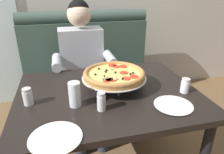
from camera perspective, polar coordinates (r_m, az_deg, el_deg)
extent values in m
cube|color=#384C42|center=(2.30, -5.44, -6.37)|extent=(1.41, 0.60, 0.46)
cube|color=#384C42|center=(2.47, -7.28, 7.31)|extent=(1.41, 0.18, 0.65)
cylinder|color=#384C42|center=(2.39, -7.76, 15.94)|extent=(1.41, 0.14, 0.14)
cube|color=black|center=(1.38, -1.06, -4.74)|extent=(1.16, 0.90, 0.04)
cylinder|color=black|center=(1.89, -19.37, -10.86)|extent=(0.06, 0.06, 0.71)
cylinder|color=black|center=(2.03, 10.90, -7.20)|extent=(0.06, 0.06, 0.71)
cube|color=#2D3342|center=(1.93, -7.24, -2.52)|extent=(0.34, 0.40, 0.15)
cylinder|color=#2D3342|center=(1.87, -8.86, -14.61)|extent=(0.11, 0.11, 0.46)
cylinder|color=#2D3342|center=(1.89, -2.65, -13.85)|extent=(0.11, 0.11, 0.46)
cube|color=#B2B7C1|center=(2.05, -8.33, 5.31)|extent=(0.40, 0.22, 0.56)
cylinder|color=#B2B7C1|center=(1.82, -14.87, 3.89)|extent=(0.08, 0.28, 0.08)
cylinder|color=#B2B7C1|center=(1.86, -0.60, 5.20)|extent=(0.08, 0.28, 0.08)
sphere|color=beige|center=(1.94, -9.01, 16.52)|extent=(0.21, 0.21, 0.21)
sphere|color=black|center=(1.94, -9.11, 17.58)|extent=(0.19, 0.19, 0.19)
cylinder|color=silver|center=(1.30, 1.80, -3.63)|extent=(0.01, 0.01, 0.08)
cylinder|color=silver|center=(1.43, -3.73, -1.04)|extent=(0.01, 0.01, 0.08)
cylinder|color=silver|center=(1.47, 3.65, -0.27)|extent=(0.01, 0.01, 0.08)
torus|color=silver|center=(1.39, 0.57, -0.39)|extent=(0.23, 0.23, 0.01)
cylinder|color=silver|center=(1.38, 0.58, -0.09)|extent=(0.43, 0.43, 0.00)
cylinder|color=#B77F42|center=(1.38, 0.58, 0.33)|extent=(0.40, 0.40, 0.02)
torus|color=#B77F42|center=(1.37, 0.58, 1.05)|extent=(0.41, 0.41, 0.03)
cylinder|color=#EFCC6B|center=(1.37, 0.58, 0.86)|extent=(0.34, 0.34, 0.01)
cylinder|color=red|center=(1.29, 3.87, -0.41)|extent=(0.05, 0.05, 0.01)
cylinder|color=red|center=(1.27, 0.03, -0.75)|extent=(0.05, 0.05, 0.01)
cylinder|color=red|center=(1.50, 0.12, 3.23)|extent=(0.06, 0.06, 0.01)
cylinder|color=red|center=(1.37, 3.25, 1.16)|extent=(0.05, 0.05, 0.01)
cylinder|color=red|center=(1.47, 1.07, 2.87)|extent=(0.05, 0.05, 0.01)
cylinder|color=red|center=(1.27, -0.80, -0.80)|extent=(0.05, 0.05, 0.01)
cylinder|color=red|center=(1.32, 6.04, 0.09)|extent=(0.05, 0.05, 0.01)
cylinder|color=red|center=(1.26, -1.54, -0.99)|extent=(0.05, 0.05, 0.01)
cylinder|color=red|center=(1.48, 3.04, 2.92)|extent=(0.05, 0.05, 0.01)
sphere|color=black|center=(1.38, -1.83, 1.48)|extent=(0.01, 0.01, 0.01)
sphere|color=black|center=(1.40, -1.52, 1.91)|extent=(0.01, 0.01, 0.01)
sphere|color=black|center=(1.26, -0.04, -0.81)|extent=(0.01, 0.01, 0.01)
sphere|color=black|center=(1.43, -3.64, 2.26)|extent=(0.01, 0.01, 0.01)
sphere|color=black|center=(1.37, 5.75, 1.13)|extent=(0.01, 0.01, 0.01)
sphere|color=black|center=(1.34, -4.58, 0.72)|extent=(0.01, 0.01, 0.01)
sphere|color=black|center=(1.27, -2.33, -0.63)|extent=(0.01, 0.01, 0.01)
sphere|color=black|center=(1.32, -2.11, 0.34)|extent=(0.01, 0.01, 0.01)
sphere|color=black|center=(1.37, 0.92, 1.29)|extent=(0.01, 0.01, 0.01)
sphere|color=black|center=(1.28, 2.91, -0.49)|extent=(0.01, 0.01, 0.01)
sphere|color=black|center=(1.35, 5.09, 0.86)|extent=(0.01, 0.01, 0.01)
cone|color=#CCC675|center=(1.27, 0.93, -0.27)|extent=(0.04, 0.04, 0.02)
cone|color=#CCC675|center=(1.29, -1.52, 0.03)|extent=(0.04, 0.04, 0.02)
cone|color=#CCC675|center=(1.42, -0.45, 2.38)|extent=(0.04, 0.04, 0.02)
cone|color=#CCC675|center=(1.27, -2.19, -0.27)|extent=(0.04, 0.04, 0.02)
cylinder|color=white|center=(1.42, 19.33, -2.56)|extent=(0.06, 0.06, 0.08)
cylinder|color=#A82D19|center=(1.43, 19.26, -3.07)|extent=(0.05, 0.05, 0.05)
cylinder|color=silver|center=(1.40, 19.60, -0.81)|extent=(0.05, 0.05, 0.02)
cylinder|color=white|center=(1.30, -22.01, -5.33)|extent=(0.06, 0.06, 0.08)
cylinder|color=#4C6633|center=(1.31, -21.91, -5.89)|extent=(0.05, 0.05, 0.05)
cylinder|color=silver|center=(1.28, -22.36, -3.33)|extent=(0.05, 0.05, 0.02)
cylinder|color=white|center=(1.16, -2.93, -7.08)|extent=(0.05, 0.05, 0.09)
cylinder|color=silver|center=(1.17, -2.90, -8.01)|extent=(0.04, 0.04, 0.04)
cylinder|color=silver|center=(1.13, -2.98, -4.74)|extent=(0.04, 0.04, 0.02)
cylinder|color=white|center=(1.27, 16.42, -7.40)|extent=(0.16, 0.16, 0.01)
cone|color=white|center=(1.26, 16.47, -7.05)|extent=(0.22, 0.22, 0.01)
cylinder|color=white|center=(1.02, -15.17, -15.75)|extent=(0.17, 0.17, 0.01)
cone|color=white|center=(1.02, -15.22, -15.36)|extent=(0.25, 0.25, 0.01)
cylinder|color=silver|center=(1.20, -10.18, -4.67)|extent=(0.07, 0.07, 0.15)
cylinder|color=#4C2814|center=(1.22, -10.07, -5.94)|extent=(0.06, 0.06, 0.09)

